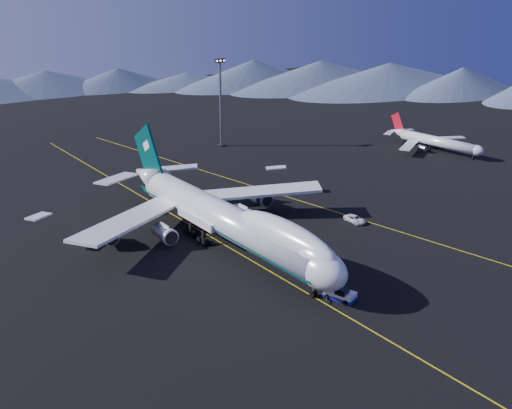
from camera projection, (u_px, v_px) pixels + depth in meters
ground at (225, 245)px, 113.78m from camera, size 500.00×500.00×0.00m
taxiway_line_main at (225, 245)px, 113.77m from camera, size 0.25×220.00×0.01m
taxiway_line_side at (305, 202)px, 138.14m from camera, size 28.08×198.09×0.01m
boeing_747 at (224, 218)px, 111.87m from camera, size 59.62×72.43×19.37m
pushback_tug at (340, 295)px, 92.73m from camera, size 4.14×5.77×2.28m
second_jet at (434, 141)px, 186.11m from camera, size 32.39×36.60×10.41m
service_van at (355, 219)px, 125.32m from camera, size 2.69×5.44×1.48m
floodlight_mast at (221, 103)px, 188.58m from camera, size 3.56×2.67×28.84m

